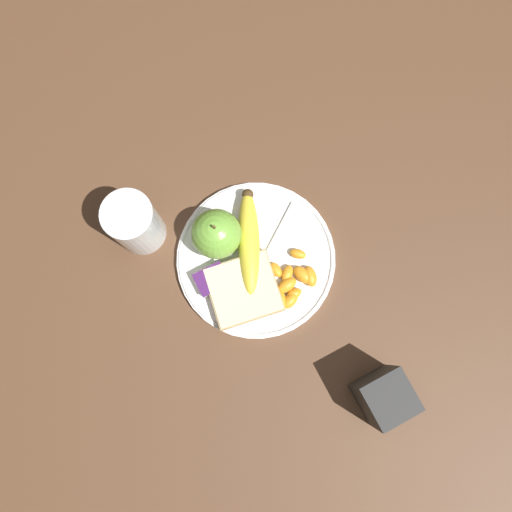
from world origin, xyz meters
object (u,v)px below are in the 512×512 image
object	(u,v)px
plate	(256,259)
banana	(249,241)
jam_packet	(211,277)
condiment_caddy	(384,397)
bread_slice	(243,290)
apple	(216,234)
juice_glass	(136,224)
fork	(264,263)

from	to	relation	value
plate	banana	size ratio (longest dim) A/B	1.51
jam_packet	condiment_caddy	size ratio (longest dim) A/B	0.53
bread_slice	condiment_caddy	bearing A→B (deg)	114.54
banana	condiment_caddy	bearing A→B (deg)	102.15
apple	jam_packet	bearing A→B (deg)	52.69
bread_slice	condiment_caddy	size ratio (longest dim) A/B	1.33
juice_glass	condiment_caddy	size ratio (longest dim) A/B	1.23
banana	jam_packet	size ratio (longest dim) A/B	3.50
apple	jam_packet	distance (m)	0.07
banana	condiment_caddy	size ratio (longest dim) A/B	1.87
bread_slice	jam_packet	distance (m)	0.06
plate	condiment_caddy	world-z (taller)	condiment_caddy
apple	banana	distance (m)	0.06
bread_slice	condiment_caddy	distance (m)	0.26
fork	apple	bearing A→B (deg)	-91.22
banana	fork	bearing A→B (deg)	97.18
apple	condiment_caddy	distance (m)	0.35
banana	jam_packet	xyz separation A→B (m)	(0.08, 0.02, -0.01)
juice_glass	jam_packet	size ratio (longest dim) A/B	2.31
apple	condiment_caddy	bearing A→B (deg)	107.82
plate	jam_packet	xyz separation A→B (m)	(0.08, -0.00, 0.01)
apple	banana	world-z (taller)	apple
apple	banana	xyz separation A→B (m)	(-0.04, 0.03, -0.02)
juice_glass	banana	size ratio (longest dim) A/B	0.66
plate	bread_slice	xyz separation A→B (m)	(0.04, 0.04, 0.02)
apple	plate	bearing A→B (deg)	125.34
jam_packet	condiment_caddy	distance (m)	0.32
juice_glass	bread_slice	bearing A→B (deg)	121.54
fork	condiment_caddy	world-z (taller)	condiment_caddy
jam_packet	juice_glass	bearing A→B (deg)	-62.40
fork	jam_packet	world-z (taller)	jam_packet
banana	fork	distance (m)	0.04
plate	apple	xyz separation A→B (m)	(0.04, -0.06, 0.04)
apple	banana	size ratio (longest dim) A/B	0.51
plate	condiment_caddy	xyz separation A→B (m)	(-0.07, 0.28, 0.04)
plate	fork	size ratio (longest dim) A/B	1.54
plate	condiment_caddy	distance (m)	0.29
bread_slice	banana	bearing A→B (deg)	-124.69
plate	fork	bearing A→B (deg)	117.08
plate	bread_slice	distance (m)	0.06
fork	jam_packet	xyz separation A→B (m)	(0.09, -0.02, 0.01)
plate	banana	bearing A→B (deg)	-94.28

